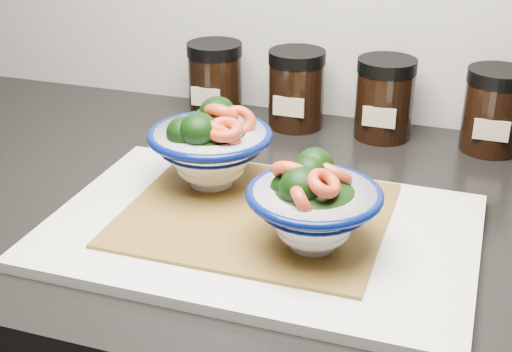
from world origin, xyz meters
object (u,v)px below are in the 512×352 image
(spice_jar_c, at_px, (385,98))
(spice_jar_b, at_px, (296,89))
(bowl_right, at_px, (313,206))
(spice_jar_a, at_px, (215,80))
(cutting_board, at_px, (261,231))
(bowl_left, at_px, (210,146))
(spice_jar_d, at_px, (494,110))

(spice_jar_c, bearing_deg, spice_jar_b, 180.00)
(bowl_right, height_order, spice_jar_a, bowl_right)
(cutting_board, bearing_deg, spice_jar_a, 119.12)
(cutting_board, distance_m, bowl_left, 0.13)
(spice_jar_a, height_order, spice_jar_b, same)
(bowl_left, xyz_separation_m, spice_jar_a, (-0.09, 0.25, -0.01))
(spice_jar_b, distance_m, spice_jar_c, 0.13)
(bowl_left, bearing_deg, spice_jar_d, 38.86)
(bowl_right, bearing_deg, spice_jar_b, 108.35)
(bowl_right, distance_m, spice_jar_d, 0.38)
(spice_jar_c, bearing_deg, cutting_board, -103.29)
(bowl_right, distance_m, spice_jar_b, 0.36)
(spice_jar_a, bearing_deg, spice_jar_d, 0.00)
(cutting_board, height_order, spice_jar_c, spice_jar_c)
(bowl_right, height_order, spice_jar_c, bowl_right)
(spice_jar_b, bearing_deg, spice_jar_d, 0.00)
(cutting_board, bearing_deg, bowl_left, 139.77)
(bowl_right, relative_size, spice_jar_b, 1.20)
(cutting_board, xyz_separation_m, spice_jar_d, (0.22, 0.32, 0.05))
(bowl_left, relative_size, spice_jar_a, 1.28)
(spice_jar_b, height_order, spice_jar_d, same)
(spice_jar_d, bearing_deg, bowl_right, -114.74)
(spice_jar_d, bearing_deg, spice_jar_b, 180.00)
(bowl_right, xyz_separation_m, spice_jar_b, (-0.11, 0.35, -0.00))
(bowl_left, distance_m, spice_jar_d, 0.39)
(spice_jar_a, relative_size, spice_jar_b, 1.00)
(cutting_board, bearing_deg, spice_jar_c, 76.71)
(spice_jar_a, distance_m, spice_jar_c, 0.25)
(bowl_left, height_order, spice_jar_d, bowl_left)
(bowl_left, height_order, spice_jar_c, bowl_left)
(spice_jar_b, height_order, spice_jar_c, same)
(cutting_board, height_order, spice_jar_a, spice_jar_a)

